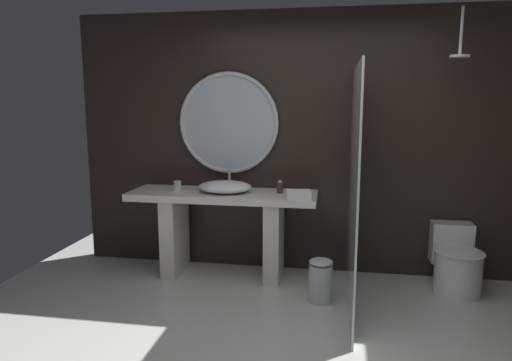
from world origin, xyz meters
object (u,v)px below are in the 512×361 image
object	(u,v)px
soap_dispenser	(280,187)
waste_bin	(320,280)
folded_hand_towel	(299,195)
tumbler_cup	(177,185)
round_wall_mirror	(228,123)
rain_shower_head	(460,49)
vessel_sink	(225,187)
toilet	(456,263)

from	to	relation	value
soap_dispenser	waste_bin	bearing A→B (deg)	-50.05
waste_bin	folded_hand_towel	size ratio (longest dim) A/B	1.78
tumbler_cup	waste_bin	bearing A→B (deg)	-18.61
round_wall_mirror	folded_hand_towel	xyz separation A→B (m)	(0.75, -0.45, -0.62)
soap_dispenser	rain_shower_head	xyz separation A→B (m)	(1.52, -0.10, 1.25)
round_wall_mirror	folded_hand_towel	distance (m)	1.07
tumbler_cup	soap_dispenser	distance (m)	1.02
rain_shower_head	folded_hand_towel	distance (m)	1.84
vessel_sink	soap_dispenser	bearing A→B (deg)	5.19
vessel_sink	toilet	bearing A→B (deg)	0.14
rain_shower_head	folded_hand_towel	bearing A→B (deg)	-174.72
soap_dispenser	vessel_sink	bearing A→B (deg)	-174.81
round_wall_mirror	vessel_sink	bearing A→B (deg)	-84.94
tumbler_cup	soap_dispenser	world-z (taller)	soap_dispenser
soap_dispenser	rain_shower_head	bearing A→B (deg)	-3.66
tumbler_cup	rain_shower_head	distance (m)	2.84
soap_dispenser	toilet	size ratio (longest dim) A/B	0.20
round_wall_mirror	toilet	bearing A→B (deg)	-7.23
round_wall_mirror	soap_dispenser	bearing A→B (deg)	-22.87
tumbler_cup	folded_hand_towel	xyz separation A→B (m)	(1.22, -0.21, -0.01)
tumbler_cup	folded_hand_towel	size ratio (longest dim) A/B	0.43
round_wall_mirror	rain_shower_head	world-z (taller)	rain_shower_head
round_wall_mirror	folded_hand_towel	size ratio (longest dim) A/B	4.67
vessel_sink	round_wall_mirror	world-z (taller)	round_wall_mirror
soap_dispenser	tumbler_cup	bearing A→B (deg)	-179.20
tumbler_cup	round_wall_mirror	bearing A→B (deg)	27.94
rain_shower_head	folded_hand_towel	world-z (taller)	rain_shower_head
waste_bin	folded_hand_towel	bearing A→B (deg)	128.35
waste_bin	vessel_sink	bearing A→B (deg)	154.54
vessel_sink	folded_hand_towel	size ratio (longest dim) A/B	2.39
tumbler_cup	toilet	world-z (taller)	tumbler_cup
tumbler_cup	rain_shower_head	bearing A→B (deg)	-1.87
tumbler_cup	round_wall_mirror	size ratio (longest dim) A/B	0.09
soap_dispenser	toilet	distance (m)	1.76
tumbler_cup	toilet	distance (m)	2.73
round_wall_mirror	waste_bin	size ratio (longest dim) A/B	2.63
round_wall_mirror	toilet	distance (m)	2.53
rain_shower_head	vessel_sink	bearing A→B (deg)	178.63
toilet	vessel_sink	bearing A→B (deg)	-179.86
toilet	waste_bin	world-z (taller)	toilet
soap_dispenser	round_wall_mirror	size ratio (longest dim) A/B	0.12
rain_shower_head	toilet	world-z (taller)	rain_shower_head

